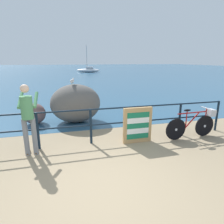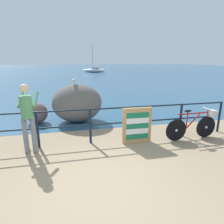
{
  "view_description": "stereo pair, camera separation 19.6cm",
  "coord_description": "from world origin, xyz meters",
  "views": [
    {
      "loc": [
        -0.69,
        -3.04,
        2.33
      ],
      "look_at": [
        0.72,
        2.45,
        0.78
      ],
      "focal_mm": 30.81,
      "sensor_mm": 36.0,
      "label": 1
    },
    {
      "loc": [
        -0.5,
        -3.09,
        2.33
      ],
      "look_at": [
        0.72,
        2.45,
        0.78
      ],
      "focal_mm": 30.81,
      "sensor_mm": 36.0,
      "label": 2
    }
  ],
  "objects": [
    {
      "name": "sea_surface",
      "position": [
        0.0,
        48.13,
        0.0
      ],
      "size": [
        120.0,
        90.0,
        0.01
      ],
      "primitive_type": "cube",
      "color": "#2D5675",
      "rests_on": "ground_plane"
    },
    {
      "name": "breakwater_boulder_main",
      "position": [
        -0.26,
        4.18,
        0.72
      ],
      "size": [
        1.87,
        1.47,
        1.45
      ],
      "color": "#605B56",
      "rests_on": "ground"
    },
    {
      "name": "breakwater_boulder_left",
      "position": [
        -1.78,
        4.31,
        0.39
      ],
      "size": [
        0.79,
        0.75,
        0.78
      ],
      "color": "#6E5150",
      "rests_on": "ground"
    },
    {
      "name": "ground_plane",
      "position": [
        0.0,
        20.0,
        -0.05
      ],
      "size": [
        120.0,
        120.0,
        0.1
      ],
      "primitive_type": "cube",
      "color": "#937F60"
    },
    {
      "name": "seagull",
      "position": [
        -0.35,
        4.12,
        1.59
      ],
      "size": [
        0.22,
        0.33,
        0.23
      ],
      "rotation": [
        0.0,
        0.0,
        1.13
      ],
      "color": "gold",
      "rests_on": "breakwater_boulder_main"
    },
    {
      "name": "promenade_railing",
      "position": [
        0.0,
        2.05,
        0.64
      ],
      "size": [
        8.55,
        0.07,
        1.02
      ],
      "color": "black",
      "rests_on": "ground_plane"
    },
    {
      "name": "sailboat",
      "position": [
        4.12,
        33.7,
        0.42
      ],
      "size": [
        4.58,
        2.64,
        4.9
      ],
      "rotation": [
        0.0,
        0.0,
        2.82
      ],
      "color": "white",
      "rests_on": "sea_surface"
    },
    {
      "name": "bicycle",
      "position": [
        3.14,
        1.71,
        0.46
      ],
      "size": [
        1.7,
        0.48,
        0.92
      ],
      "rotation": [
        0.0,
        0.0,
        0.05
      ],
      "color": "black",
      "rests_on": "ground_plane"
    },
    {
      "name": "folded_deckchair_stack",
      "position": [
        1.3,
        1.8,
        0.52
      ],
      "size": [
        0.84,
        0.1,
        1.04
      ],
      "color": "tan",
      "rests_on": "ground_plane"
    },
    {
      "name": "person_at_railing",
      "position": [
        -1.56,
        1.77,
        0.99
      ],
      "size": [
        0.46,
        0.65,
        1.78
      ],
      "rotation": [
        0.0,
        0.0,
        1.53
      ],
      "color": "slate",
      "rests_on": "ground_plane"
    }
  ]
}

